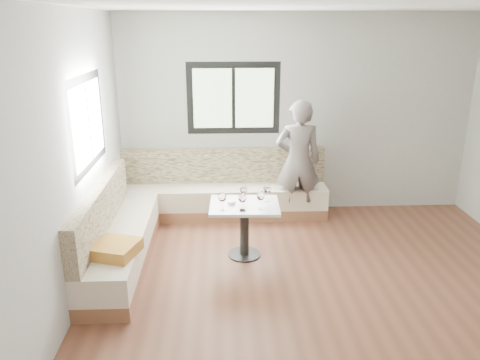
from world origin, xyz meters
The scene contains 10 objects.
room centered at (-0.08, 0.08, 1.41)m, with size 5.01×5.01×2.81m.
banquette centered at (-1.59, 1.62, 0.33)m, with size 2.90×2.80×0.95m.
table centered at (-0.82, 1.00, 0.49)m, with size 0.82×0.65×0.66m.
person centered at (-0.03, 2.07, 0.85)m, with size 0.62×0.41×1.70m, color #6A615F.
olive_ramekin centered at (-0.97, 1.02, 0.67)m, with size 0.09×0.09×0.03m.
wine_glass_a centered at (-1.08, 0.84, 0.80)m, with size 0.09×0.09×0.21m.
wine_glass_b centered at (-0.86, 0.81, 0.80)m, with size 0.09×0.09×0.21m.
wine_glass_c centered at (-0.65, 0.87, 0.80)m, with size 0.09×0.09×0.21m.
wine_glass_d centered at (-0.83, 1.10, 0.80)m, with size 0.09×0.09×0.21m.
wine_glass_e centered at (-0.55, 1.09, 0.80)m, with size 0.09×0.09×0.21m.
Camera 1 is at (-1.09, -4.03, 2.65)m, focal length 35.00 mm.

